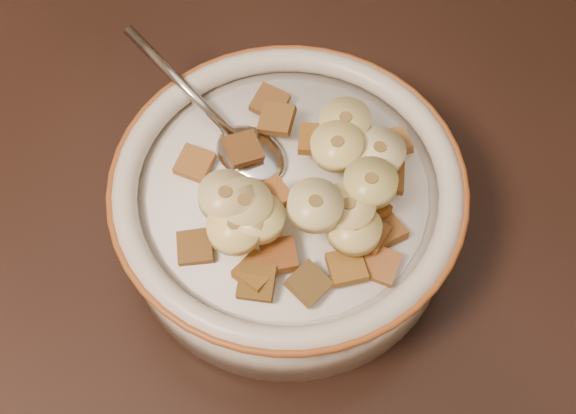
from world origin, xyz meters
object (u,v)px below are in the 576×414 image
Objects in this scene: table at (66,215)px; spoon at (251,154)px; chair at (371,11)px; cereal_bowl at (288,211)px.

spoon is at bearing 42.09° from table.
chair is 4.54× the size of cereal_bowl.
cereal_bowl is 4.17× the size of spoon.
table is 0.58m from chair.
chair is 0.57m from cereal_bowl.
spoon is (0.19, -0.42, 0.34)m from chair.
chair is at bearing 117.36° from cereal_bowl.
chair is 0.57m from spoon.
cereal_bowl is (0.22, -0.43, 0.31)m from chair.
cereal_bowl is (0.13, 0.08, 0.04)m from table.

